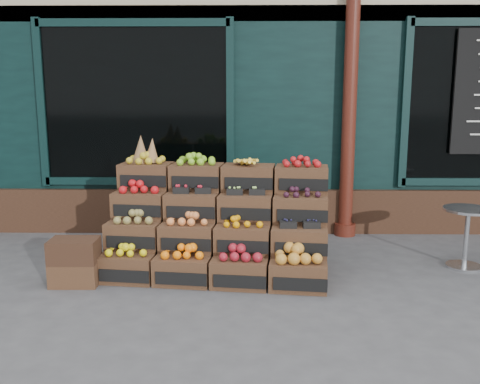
{
  "coord_description": "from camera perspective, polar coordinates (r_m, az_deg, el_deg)",
  "views": [
    {
      "loc": [
        -0.12,
        -4.97,
        1.95
      ],
      "look_at": [
        -0.2,
        0.7,
        0.85
      ],
      "focal_mm": 40.0,
      "sensor_mm": 36.0,
      "label": 1
    }
  ],
  "objects": [
    {
      "name": "bistro_table",
      "position": [
        6.37,
        23.04,
        -3.83
      ],
      "size": [
        0.53,
        0.53,
        0.67
      ],
      "rotation": [
        0.0,
        0.0,
        0.26
      ],
      "color": "#AFB0B6",
      "rests_on": "ground"
    },
    {
      "name": "shop_facade",
      "position": [
        10.09,
        1.56,
        13.52
      ],
      "size": [
        12.0,
        6.24,
        4.8
      ],
      "color": "black",
      "rests_on": "ground"
    },
    {
      "name": "spare_crates",
      "position": [
        5.67,
        -17.2,
        -7.13
      ],
      "size": [
        0.48,
        0.33,
        0.47
      ],
      "rotation": [
        0.0,
        0.0,
        0.01
      ],
      "color": "#482E1C",
      "rests_on": "ground"
    },
    {
      "name": "ground",
      "position": [
        5.34,
        2.07,
        -10.45
      ],
      "size": [
        60.0,
        60.0,
        0.0
      ],
      "primitive_type": "plane",
      "color": "#47474A",
      "rests_on": "ground"
    },
    {
      "name": "crate_display",
      "position": [
        5.82,
        -2.34,
        -4.02
      ],
      "size": [
        2.42,
        1.38,
        1.45
      ],
      "rotation": [
        0.0,
        0.0,
        -0.12
      ],
      "color": "#482E1C",
      "rests_on": "ground"
    },
    {
      "name": "shopkeeper",
      "position": [
        8.12,
        -8.31,
        4.06
      ],
      "size": [
        0.81,
        0.63,
        1.97
      ],
      "primitive_type": "imported",
      "rotation": [
        0.0,
        0.0,
        2.9
      ],
      "color": "#19591B",
      "rests_on": "ground"
    }
  ]
}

